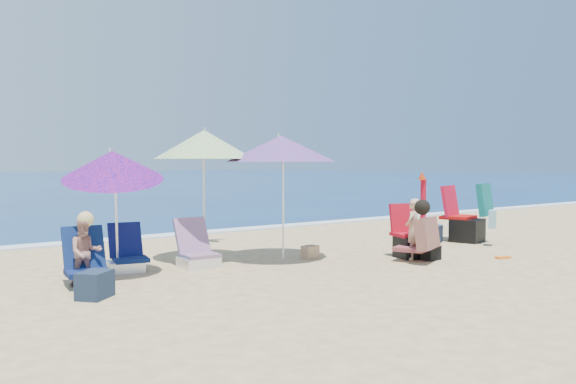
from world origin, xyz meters
TOP-DOWN VIEW (x-y plane):
  - ground at (0.00, 0.00)m, footprint 120.00×120.00m
  - foam at (0.00, 5.10)m, footprint 120.00×0.50m
  - umbrella_turquoise at (-0.22, 1.30)m, footprint 1.79×1.79m
  - umbrella_striped at (-1.22, 1.98)m, footprint 1.76×1.76m
  - umbrella_blue at (-2.86, 1.51)m, footprint 1.82×1.84m
  - furled_umbrella at (2.73, 0.94)m, footprint 0.16×0.15m
  - chair_navy at (-2.57, 1.84)m, footprint 0.62×0.69m
  - chair_rainbow at (-1.62, 1.48)m, footprint 0.55×0.66m
  - camp_chair_left at (1.63, 0.24)m, footprint 0.61×0.63m
  - camp_chair_right at (3.96, 0.86)m, footprint 0.80×1.31m
  - person_center at (1.45, -0.08)m, footprint 0.72×0.86m
  - person_left at (-3.36, 1.17)m, footprint 0.59×0.71m
  - bag_navy_a at (-3.50, 0.39)m, footprint 0.50×0.48m
  - bag_black_a at (-2.48, 1.75)m, footprint 0.32×0.29m
  - bag_tan at (0.20, 1.08)m, footprint 0.27×0.21m
  - bag_navy_b at (3.31, 1.20)m, footprint 0.55×0.50m
  - bag_black_b at (1.69, -0.14)m, footprint 0.31×0.23m
  - orange_item at (2.75, -0.73)m, footprint 0.26×0.16m

SIDE VIEW (x-z plane):
  - ground at x=0.00m, z-range 0.00..0.00m
  - orange_item at x=2.75m, z-range 0.00..0.03m
  - foam at x=0.00m, z-range 0.00..0.04m
  - bag_black_a at x=-2.48m, z-range 0.00..0.19m
  - bag_tan at x=0.20m, z-range 0.00..0.22m
  - bag_black_b at x=1.69m, z-range 0.00..0.23m
  - bag_navy_a at x=-3.50m, z-range 0.00..0.31m
  - bag_navy_b at x=3.31m, z-range 0.00..0.33m
  - chair_navy at x=-2.57m, z-range -0.16..0.52m
  - chair_rainbow at x=-1.62m, z-range -0.17..0.55m
  - camp_chair_left at x=1.63m, z-range -0.17..0.70m
  - camp_chair_right at x=3.96m, z-range -0.16..0.99m
  - person_left at x=-3.36m, z-range -0.04..0.90m
  - person_center at x=1.45m, z-range -0.01..0.98m
  - furled_umbrella at x=2.73m, z-range 0.07..1.46m
  - umbrella_blue at x=-2.86m, z-range 0.59..2.45m
  - umbrella_turquoise at x=-0.22m, z-range 0.77..2.78m
  - umbrella_striped at x=-1.22m, z-range 0.79..2.89m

